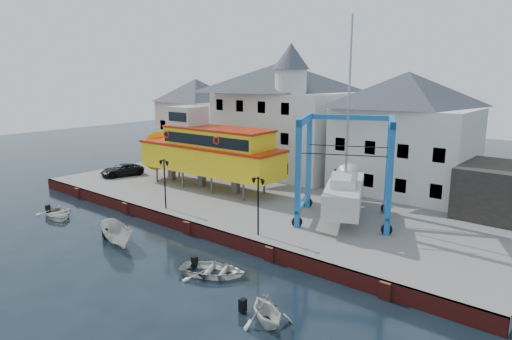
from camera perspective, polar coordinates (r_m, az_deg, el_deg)
The scene contains 15 objects.
ground at distance 35.69m, azimuth -8.52°, elevation -7.91°, with size 140.00×140.00×0.00m, color black.
hardstanding at distance 43.25m, azimuth 2.37°, elevation -3.49°, with size 44.00×22.00×1.00m, color slate.
quay_wall at distance 35.59m, azimuth -8.42°, elevation -7.11°, with size 44.00×0.47×1.00m.
building_pink at distance 59.28m, azimuth -7.42°, elevation 6.25°, with size 8.00×7.00×10.30m.
building_white_main at distance 50.71m, azimuth 3.13°, elevation 6.69°, with size 14.00×8.30×14.00m.
building_white_right at distance 44.58m, azimuth 18.11°, elevation 4.39°, with size 12.00×8.00×11.20m.
lamp_post_left at distance 38.23m, azimuth -11.39°, elevation -0.15°, with size 1.12×0.32×4.20m.
lamp_post_right at distance 31.27m, azimuth 0.27°, elevation -2.65°, with size 1.12×0.32×4.20m.
tour_boat at distance 45.14m, azimuth -6.84°, elevation 2.55°, with size 18.14×4.93×7.84m.
travel_lift at distance 36.25m, azimuth 11.13°, elevation -1.85°, with size 8.77×10.24×15.25m.
van at distance 52.05m, azimuth -16.40°, elevation -0.01°, with size 2.11×4.58×1.27m, color black.
motorboat_a at distance 34.88m, azimuth -16.87°, elevation -8.80°, with size 1.65×4.38×1.69m, color beige.
motorboat_b at distance 28.78m, azimuth -5.43°, elevation -12.92°, with size 2.95×4.13×0.85m, color beige.
motorboat_c at distance 23.82m, azimuth 1.38°, elevation -18.58°, with size 2.55×2.95×1.56m, color beige.
motorboat_d at distance 42.88m, azimuth -23.58°, elevation -5.37°, with size 2.94×4.12×0.85m, color beige.
Camera 1 is at (25.18, -22.17, 12.19)m, focal length 32.00 mm.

